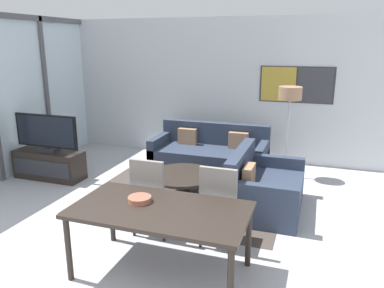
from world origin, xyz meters
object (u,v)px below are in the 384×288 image
(sofa_side, at_px, (261,190))
(dining_chair_centre, at_px, (220,202))
(dining_table, at_px, (161,214))
(fruit_bowl, at_px, (140,199))
(coffee_table, at_px, (182,180))
(floor_lamp, at_px, (290,99))
(tv_console, at_px, (49,165))
(dining_chair_left, at_px, (152,193))
(television, at_px, (46,133))
(sofa_main, at_px, (210,155))

(sofa_side, distance_m, dining_chair_centre, 1.28)
(dining_table, relative_size, fruit_bowl, 7.17)
(coffee_table, bearing_deg, sofa_side, 4.81)
(coffee_table, height_order, floor_lamp, floor_lamp)
(tv_console, height_order, dining_chair_centre, dining_chair_centre)
(coffee_table, relative_size, dining_chair_left, 1.05)
(coffee_table, height_order, dining_table, dining_table)
(tv_console, height_order, sofa_side, sofa_side)
(coffee_table, relative_size, floor_lamp, 0.65)
(television, xyz_separation_m, dining_chair_centre, (3.41, -1.23, -0.27))
(dining_chair_centre, distance_m, fruit_bowl, 0.97)
(tv_console, height_order, dining_table, dining_table)
(television, height_order, coffee_table, television)
(dining_table, xyz_separation_m, floor_lamp, (0.92, 3.40, 0.73))
(tv_console, xyz_separation_m, sofa_side, (3.70, -0.02, 0.02))
(tv_console, distance_m, dining_table, 3.58)
(dining_chair_left, distance_m, floor_lamp, 3.13)
(television, distance_m, dining_chair_centre, 3.64)
(sofa_side, relative_size, dining_table, 0.81)
(dining_chair_centre, distance_m, floor_lamp, 2.86)
(dining_chair_left, height_order, floor_lamp, floor_lamp)
(television, bearing_deg, coffee_table, -2.69)
(fruit_bowl, bearing_deg, floor_lamp, 70.38)
(dining_table, relative_size, floor_lamp, 1.10)
(coffee_table, xyz_separation_m, dining_chair_left, (0.02, -1.12, 0.24))
(tv_console, relative_size, floor_lamp, 0.77)
(dining_table, height_order, dining_chair_left, dining_chair_left)
(dining_chair_centre, bearing_deg, sofa_side, 76.59)
(dining_chair_left, height_order, fruit_bowl, dining_chair_left)
(dining_chair_centre, relative_size, fruit_bowl, 4.07)
(dining_chair_left, distance_m, fruit_bowl, 0.69)
(fruit_bowl, bearing_deg, sofa_side, 62.09)
(sofa_side, distance_m, coffee_table, 1.17)
(sofa_side, bearing_deg, sofa_main, 39.87)
(dining_chair_left, bearing_deg, dining_table, -58.62)
(dining_table, distance_m, fruit_bowl, 0.29)
(fruit_bowl, bearing_deg, dining_chair_centre, 42.78)
(dining_chair_left, xyz_separation_m, fruit_bowl, (0.17, -0.63, 0.21))
(television, relative_size, coffee_table, 1.17)
(dining_chair_left, bearing_deg, dining_chair_centre, 0.55)
(dining_chair_left, bearing_deg, floor_lamp, 63.36)
(coffee_table, height_order, fruit_bowl, fruit_bowl)
(sofa_side, distance_m, dining_chair_left, 1.70)
(television, height_order, sofa_side, television)
(dining_chair_left, xyz_separation_m, floor_lamp, (1.35, 2.69, 0.84))
(sofa_main, distance_m, floor_lamp, 1.77)
(fruit_bowl, bearing_deg, dining_chair_left, 104.63)
(dining_chair_centre, bearing_deg, sofa_main, 108.60)
(tv_console, xyz_separation_m, dining_chair_centre, (3.41, -1.23, 0.30))
(television, bearing_deg, tv_console, -90.00)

